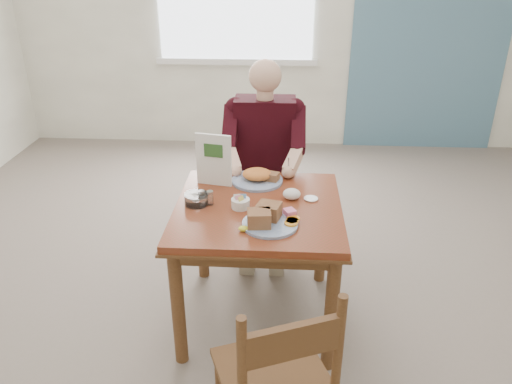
# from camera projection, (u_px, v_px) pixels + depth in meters

# --- Properties ---
(floor) EXTENTS (6.00, 6.00, 0.00)m
(floor) POSITION_uv_depth(u_px,v_px,m) (258.00, 315.00, 3.03)
(floor) COLOR #71665C
(floor) RESTS_ON ground
(wall_back) EXTENTS (5.50, 0.00, 5.50)m
(wall_back) POSITION_uv_depth(u_px,v_px,m) (275.00, 14.00, 5.11)
(wall_back) COLOR white
(wall_back) RESTS_ON ground
(accent_panel) EXTENTS (1.60, 0.02, 2.80)m
(accent_panel) POSITION_uv_depth(u_px,v_px,m) (434.00, 15.00, 5.01)
(accent_panel) COLOR slate
(accent_panel) RESTS_ON ground
(lemon_wedge) EXTENTS (0.05, 0.04, 0.03)m
(lemon_wedge) POSITION_uv_depth(u_px,v_px,m) (244.00, 229.00, 2.45)
(lemon_wedge) COLOR #F6FC35
(lemon_wedge) RESTS_ON table
(napkin) EXTENTS (0.12, 0.10, 0.06)m
(napkin) POSITION_uv_depth(u_px,v_px,m) (292.00, 194.00, 2.76)
(napkin) COLOR white
(napkin) RESTS_ON table
(metal_dish) EXTENTS (0.10, 0.10, 0.01)m
(metal_dish) POSITION_uv_depth(u_px,v_px,m) (311.00, 199.00, 2.77)
(metal_dish) COLOR silver
(metal_dish) RESTS_ON table
(table) EXTENTS (0.92, 0.92, 0.75)m
(table) POSITION_uv_depth(u_px,v_px,m) (258.00, 223.00, 2.75)
(table) COLOR maroon
(table) RESTS_ON ground
(chair_far) EXTENTS (0.42, 0.42, 0.95)m
(chair_far) POSITION_uv_depth(u_px,v_px,m) (265.00, 187.00, 3.54)
(chair_far) COLOR brown
(chair_far) RESTS_ON ground
(chair_near) EXTENTS (0.54, 0.54, 0.95)m
(chair_near) POSITION_uv_depth(u_px,v_px,m) (277.00, 382.00, 1.95)
(chair_near) COLOR brown
(chair_near) RESTS_ON ground
(diner) EXTENTS (0.53, 0.56, 1.39)m
(diner) POSITION_uv_depth(u_px,v_px,m) (264.00, 148.00, 3.31)
(diner) COLOR gray
(diner) RESTS_ON chair_far
(near_plate) EXTENTS (0.31, 0.29, 0.09)m
(near_plate) POSITION_uv_depth(u_px,v_px,m) (268.00, 218.00, 2.50)
(near_plate) COLOR white
(near_plate) RESTS_ON table
(far_plate) EXTENTS (0.39, 0.39, 0.08)m
(far_plate) POSITION_uv_depth(u_px,v_px,m) (258.00, 177.00, 2.97)
(far_plate) COLOR white
(far_plate) RESTS_ON table
(caddy) EXTENTS (0.12, 0.12, 0.07)m
(caddy) POSITION_uv_depth(u_px,v_px,m) (241.00, 203.00, 2.67)
(caddy) COLOR white
(caddy) RESTS_ON table
(shakers) EXTENTS (0.08, 0.04, 0.08)m
(shakers) POSITION_uv_depth(u_px,v_px,m) (206.00, 197.00, 2.70)
(shakers) COLOR white
(shakers) RESTS_ON table
(creamer) EXTENTS (0.14, 0.14, 0.06)m
(creamer) POSITION_uv_depth(u_px,v_px,m) (197.00, 199.00, 2.71)
(creamer) COLOR white
(creamer) RESTS_ON table
(menu) EXTENTS (0.21, 0.06, 0.31)m
(menu) POSITION_uv_depth(u_px,v_px,m) (214.00, 160.00, 2.88)
(menu) COLOR white
(menu) RESTS_ON table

